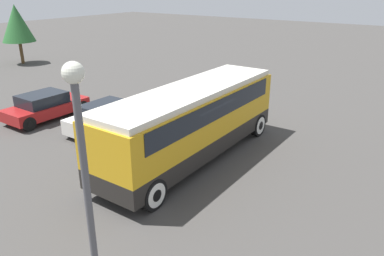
{
  "coord_description": "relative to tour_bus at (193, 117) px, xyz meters",
  "views": [
    {
      "loc": [
        -11.38,
        -7.97,
        6.76
      ],
      "look_at": [
        0.0,
        0.0,
        1.35
      ],
      "focal_mm": 35.0,
      "sensor_mm": 36.0,
      "label": 1
    }
  ],
  "objects": [
    {
      "name": "lamp_post",
      "position": [
        -7.1,
        -2.18,
        1.76
      ],
      "size": [
        0.44,
        0.44,
        5.41
      ],
      "color": "#515156",
      "rests_on": "ground_plane"
    },
    {
      "name": "parked_car_near",
      "position": [
        0.18,
        5.19,
        -1.11
      ],
      "size": [
        4.17,
        1.85,
        1.41
      ],
      "color": "silver",
      "rests_on": "ground_plane"
    },
    {
      "name": "ground_plane",
      "position": [
        -0.1,
        -0.0,
        -1.81
      ],
      "size": [
        120.0,
        120.0,
        0.0
      ],
      "primitive_type": "plane",
      "color": "#423F3D"
    },
    {
      "name": "tree_left",
      "position": [
        7.17,
        23.61,
        1.67
      ],
      "size": [
        2.77,
        2.77,
        5.07
      ],
      "color": "brown",
      "rests_on": "ground_plane"
    },
    {
      "name": "tour_bus",
      "position": [
        0.0,
        0.0,
        0.0
      ],
      "size": [
        9.39,
        2.51,
        3.01
      ],
      "color": "black",
      "rests_on": "ground_plane"
    },
    {
      "name": "parked_car_mid",
      "position": [
        -0.55,
        9.12,
        -1.1
      ],
      "size": [
        4.26,
        1.95,
        1.41
      ],
      "color": "maroon",
      "rests_on": "ground_plane"
    }
  ]
}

